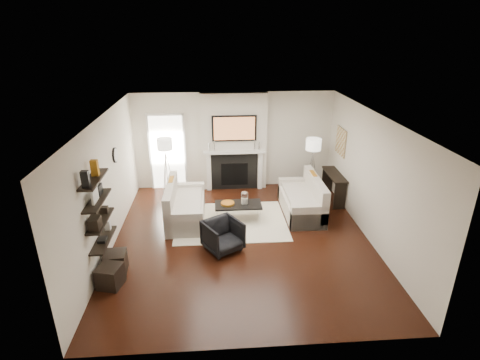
{
  "coord_description": "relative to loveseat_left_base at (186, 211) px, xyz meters",
  "views": [
    {
      "loc": [
        -0.56,
        -7.06,
        4.32
      ],
      "look_at": [
        0.0,
        0.6,
        1.15
      ],
      "focal_mm": 28.0,
      "sensor_mm": 36.0,
      "label": 1
    }
  ],
  "objects": [
    {
      "name": "candlestick_l_short",
      "position": [
        0.59,
        1.7,
        1.06
      ],
      "size": [
        0.04,
        0.04,
        0.24
      ],
      "primitive_type": "cylinder",
      "color": "silver",
      "rests_on": "mantel_shelf"
    },
    {
      "name": "door_trim_top",
      "position": [
        -0.58,
        1.96,
        1.92
      ],
      "size": [
        1.02,
        0.06,
        0.06
      ],
      "primitive_type": "cube",
      "color": "white",
      "rests_on": "wall_back"
    },
    {
      "name": "lamp_left_leg_c",
      "position": [
        -0.64,
        1.4,
        0.39
      ],
      "size": [
        0.14,
        0.22,
        1.23
      ],
      "primitive_type": "cylinder",
      "rotation": [
        0.18,
        0.0,
        2.62
      ],
      "color": "silver",
      "rests_on": "floor"
    },
    {
      "name": "ottoman_near",
      "position": [
        -1.2,
        -1.98,
        -0.01
      ],
      "size": [
        0.43,
        0.43,
        0.4
      ],
      "primitive_type": "cube",
      "rotation": [
        0.0,
        0.0,
        0.08
      ],
      "color": "black",
      "rests_on": "floor"
    },
    {
      "name": "pillow_left_orange",
      "position": [
        -0.33,
        0.3,
        0.52
      ],
      "size": [
        0.1,
        0.42,
        0.42
      ],
      "primitive_type": "cube",
      "color": "#A26513",
      "rests_on": "loveseat_left_cushion"
    },
    {
      "name": "shelf_top",
      "position": [
        -1.35,
        -2.0,
        1.69
      ],
      "size": [
        0.25,
        1.0,
        0.04
      ],
      "primitive_type": "cube",
      "color": "black",
      "rests_on": "wall_left"
    },
    {
      "name": "shelf_upper",
      "position": [
        -1.35,
        -2.0,
        1.29
      ],
      "size": [
        0.25,
        1.0,
        0.04
      ],
      "primitive_type": "cube",
      "color": "black",
      "rests_on": "wall_left"
    },
    {
      "name": "loveseat_left_arm_s",
      "position": [
        0.0,
        0.81,
        0.09
      ],
      "size": [
        0.85,
        0.18,
        0.6
      ],
      "primitive_type": "cube",
      "color": "beige",
      "rests_on": "floor"
    },
    {
      "name": "decor_magfile_a",
      "position": [
        -1.35,
        -2.37,
        1.85
      ],
      "size": [
        0.12,
        0.1,
        0.28
      ],
      "primitive_type": "cube",
      "color": "black",
      "rests_on": "shelf_top"
    },
    {
      "name": "loveseat_right_cushion",
      "position": [
        2.77,
        0.14,
        0.26
      ],
      "size": [
        0.63,
        1.44,
        0.1
      ],
      "primitive_type": "cube",
      "color": "beige",
      "rests_on": "loveseat_right_base"
    },
    {
      "name": "loveseat_left_back",
      "position": [
        -0.33,
        0.0,
        0.32
      ],
      "size": [
        0.18,
        1.8,
        0.8
      ],
      "primitive_type": "cube",
      "color": "beige",
      "rests_on": "floor"
    },
    {
      "name": "console_top",
      "position": [
        3.84,
        0.82,
        0.52
      ],
      "size": [
        0.35,
        1.2,
        0.04
      ],
      "primitive_type": "cube",
      "color": "black",
      "rests_on": "floor"
    },
    {
      "name": "coffee_leg_sw",
      "position": [
        0.74,
        0.1,
        -0.02
      ],
      "size": [
        0.02,
        0.02,
        0.38
      ],
      "primitive_type": "cylinder",
      "color": "silver",
      "rests_on": "floor"
    },
    {
      "name": "mantel_pilaster_r",
      "position": [
        1.99,
        1.71,
        0.34
      ],
      "size": [
        0.12,
        0.08,
        1.1
      ],
      "primitive_type": "cube",
      "color": "white",
      "rests_on": "floor"
    },
    {
      "name": "wall_art",
      "position": [
        4.0,
        1.05,
        1.34
      ],
      "size": [
        0.03,
        0.7,
        0.7
      ],
      "primitive_type": "cube",
      "color": "tan",
      "rests_on": "wall_right"
    },
    {
      "name": "decor_box_tall",
      "position": [
        -1.35,
        -1.64,
        0.6
      ],
      "size": [
        0.1,
        0.1,
        0.18
      ],
      "primitive_type": "cube",
      "color": "white",
      "rests_on": "shelf_bottom"
    },
    {
      "name": "mantel_pilaster_l",
      "position": [
        0.55,
        1.71,
        0.34
      ],
      "size": [
        0.12,
        0.08,
        1.1
      ],
      "primitive_type": "cube",
      "color": "white",
      "rests_on": "floor"
    },
    {
      "name": "lamp_left_post",
      "position": [
        -0.58,
        1.5,
        0.39
      ],
      "size": [
        0.02,
        0.02,
        1.2
      ],
      "primitive_type": "cylinder",
      "color": "silver",
      "rests_on": "floor"
    },
    {
      "name": "coffee_leg_ne",
      "position": [
        1.74,
        -0.34,
        -0.02
      ],
      "size": [
        0.02,
        0.02,
        0.38
      ],
      "primitive_type": "cylinder",
      "color": "silver",
      "rests_on": "floor"
    },
    {
      "name": "coffee_leg_nw",
      "position": [
        0.74,
        -0.34,
        -0.02
      ],
      "size": [
        0.02,
        0.02,
        0.38
      ],
      "primitive_type": "cylinder",
      "color": "silver",
      "rests_on": "floor"
    },
    {
      "name": "armchair",
      "position": [
        0.84,
        -1.37,
        0.14
      ],
      "size": [
        0.92,
        0.91,
        0.71
      ],
      "primitive_type": "imported",
      "rotation": [
        0.0,
        0.0,
        0.54
      ],
      "color": "black",
      "rests_on": "floor"
    },
    {
      "name": "lamp_left_shade",
      "position": [
        -0.58,
        1.5,
        1.24
      ],
      "size": [
        0.4,
        0.4,
        0.3
      ],
      "primitive_type": "cylinder",
      "color": "white",
      "rests_on": "lamp_left_post"
    },
    {
      "name": "loveseat_left_base",
      "position": [
        0.0,
        0.0,
        0.0
      ],
      "size": [
        0.85,
        1.8,
        0.42
      ],
      "primitive_type": "cube",
      "color": "beige",
      "rests_on": "floor"
    },
    {
      "name": "candlestick_r_short",
      "position": [
        1.95,
        1.7,
        1.06
      ],
      "size": [
        0.04,
        0.04,
        0.24
      ],
      "primitive_type": "cylinder",
      "color": "silver",
      "rests_on": "mantel_shelf"
    },
    {
      "name": "decor_books",
      "position": [
        -1.35,
        -2.05,
        0.53
      ],
      "size": [
        0.14,
        0.2,
        0.05
      ],
      "primitive_type": "cube",
      "color": "black",
      "rests_on": "shelf_bottom"
    },
    {
      "name": "door_trim_l",
      "position": [
        -1.06,
        1.96,
        0.84
      ],
      "size": [
        0.06,
        0.06,
        2.16
      ],
      "primitive_type": "cube",
      "color": "white",
      "rests_on": "floor"
    },
    {
      "name": "decor_frame_a",
      "position": [
        -1.35,
        -2.08,
        1.42
      ],
      "size": [
        0.04,
        0.3,
        0.22
      ],
      "primitive_type": "cube",
      "color": "white",
      "rests_on": "shelf_upper"
    },
    {
      "name": "decor_wine_rack",
      "position": [
        -1.35,
        -2.3,
        1.01
      ],
      "size": [
        0.18,
        0.25,
        0.2
      ],
      "primitive_type": "cube",
      "color": "black",
      "rests_on": "shelf_lower"
    },
    {
      "name": "loveseat_left_cushion",
      "position": [
        0.05,
        0.0,
        0.26
      ],
      "size": [
        0.63,
        1.44,
        0.1
      ],
      "primitive_type": "cube",
      "color": "beige",
      "rests_on": "loveseat_left_base"
    },
    {
      "name": "lamp_right_shade",
      "position": [
        3.32,
        1.19,
        1.24
      ],
      "size": [
        0.4,
        0.4,
        0.3
      ],
      "primitive_type": "cylinder",
      "color": "white",
      "rests_on": "lamp_right_post"
    },
    {
      "name": "lamp_right_leg_a",
      "position": [
        3.43,
        1.19,
        0.39
      ],
      "size": [
        0.25,
        0.02,
        1.23
      ],
      "primitive_type": "cylinder",
      "rotation": [
        0.18,
        0.0,
        4.71
      ],
      "color": "silver",
      "rests_on": "floor"
    },
    {
      "name": "lamp_left_leg_b",
      "position": [
        -0.64,
        1.59,
        0.39
      ],
      "size": [
        0.14,
        0.22,
        1.23
      ],
      "primitive_type": "cylinder",
      "rotation": [
        0.18,
        0.0,
        0.52
      ],
      "color": "silver",
      "rests_on": "floor"
    },
    {
      "name": "chimney_breast",
      "position": [
        1.27,
        1.88,
        1.14
      ],
      "size": [
        1.8,
        0.25,
        2.7
      ],
      "primitive_type": "cube",
      "color": "silver",
      "rests_on": "floor"
    },
    {
      "name": "lamp_right_leg_c",
      "position": [
        3.26,
        1.09,
        0.39
      ],
      "size": [
        0.14,
        0.22,
        1.23
      ],
      "primitive_type": "cylinder",
      "rotation": [
        0.18,
        0.0,
        2.62
      ],
      "color": "silver",
      "rests_on": "floor"
    },
    {
      "name": "loveseat_right_arm_s",
      "position": [
        2.82,
        0.95,
        0.09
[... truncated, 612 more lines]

